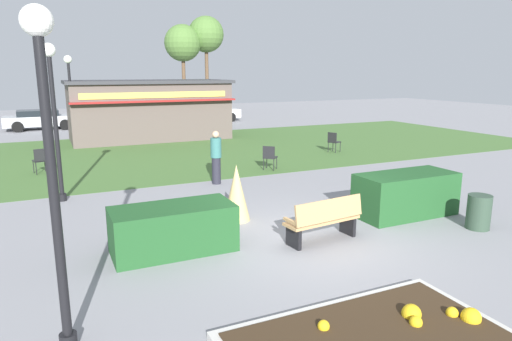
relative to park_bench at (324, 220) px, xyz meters
The scene contains 22 objects.
ground_plane 0.59m from the park_bench, 134.94° to the left, with size 80.00×80.00×0.00m, color gray.
lawn_patch 12.11m from the park_bench, 91.13° to the left, with size 36.00×12.00×0.01m, color #446B33.
flower_bed 3.73m from the park_bench, 113.98° to the right, with size 3.71×2.00×0.33m.
park_bench is the anchor object (origin of this frame).
hedge_left 3.09m from the park_bench, 164.77° to the left, with size 2.37×1.10×0.93m, color #1E4C23.
hedge_right 2.90m from the park_bench, 13.34° to the left, with size 2.52×1.10×1.06m, color #1E4C23.
ornamental_grass_behind_left 2.36m from the park_bench, 118.33° to the left, with size 0.64×0.64×1.36m, color tan.
ornamental_grass_behind_right 2.15m from the park_bench, 32.49° to the left, with size 0.63×0.63×1.05m, color tan.
lamppost_near 5.78m from the park_bench, 160.79° to the right, with size 0.36×0.36×4.22m.
lamppost_mid 7.74m from the park_bench, 130.71° to the left, with size 0.36×0.36×4.22m.
lamppost_far 15.71m from the park_bench, 104.63° to the left, with size 0.36×0.36×4.22m.
trash_bin 3.71m from the park_bench, 12.43° to the right, with size 0.52×0.52×0.78m, color #2D4233.
food_kiosk 16.55m from the park_bench, 90.29° to the left, with size 8.20×4.22×3.07m.
cafe_chair_west 10.93m from the park_bench, 54.51° to the left, with size 0.58×0.58×0.89m.
cafe_chair_east 11.02m from the park_bench, 119.13° to the left, with size 0.53×0.53×0.89m.
cafe_chair_center 7.11m from the park_bench, 72.54° to the left, with size 0.62×0.62×0.89m.
person_strolling 5.69m from the park_bench, 93.14° to the left, with size 0.34×0.34×1.69m.
parked_car_west_slot 23.94m from the park_bench, 103.01° to the left, with size 4.24×2.14×1.20m.
parked_car_center_slot 23.32m from the park_bench, 89.70° to the left, with size 4.36×2.38×1.20m.
parked_car_east_slot 23.98m from the park_bench, 76.57° to the left, with size 4.30×2.26×1.20m.
tree_left_bg 28.36m from the park_bench, 79.70° to the left, with size 2.80×2.80×7.06m.
tree_right_bg 29.05m from the park_bench, 75.87° to the left, with size 2.80×2.80×7.77m.
Camera 1 is at (-4.82, -7.73, 3.48)m, focal length 31.64 mm.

